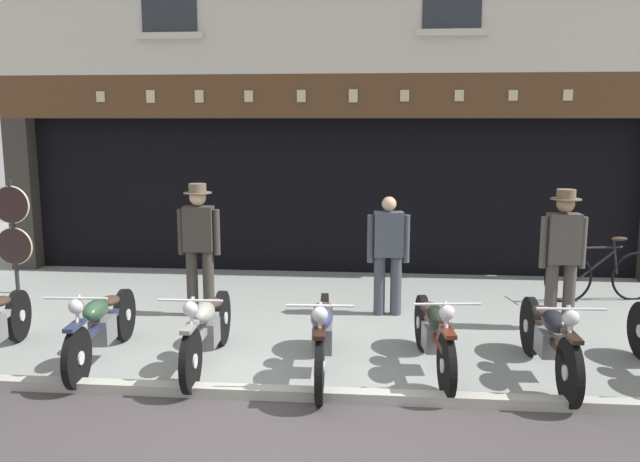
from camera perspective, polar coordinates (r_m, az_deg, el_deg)
name	(u,v)px	position (r m, az deg, el deg)	size (l,w,h in m)	color
ground	(264,460)	(5.46, -4.88, -19.10)	(23.03, 22.00, 0.18)	gray
shop_facade	(335,167)	(12.78, 1.33, 5.57)	(11.33, 4.42, 6.08)	black
motorcycle_left	(102,325)	(7.47, -18.37, -7.74)	(0.62, 2.04, 0.90)	black
motorcycle_center_left	(207,328)	(7.07, -9.74, -8.31)	(0.62, 2.02, 0.91)	black
motorcycle_center	(322,334)	(6.76, 0.20, -8.93)	(0.62, 2.06, 0.92)	black
motorcycle_center_right	(434,333)	(6.94, 9.83, -8.68)	(0.62, 1.96, 0.90)	black
motorcycle_right	(549,338)	(7.05, 19.21, -8.72)	(0.62, 2.02, 0.92)	black
salesman_left	(199,242)	(8.78, -10.41, -0.96)	(0.56, 0.37, 1.76)	#38332D
shopkeeper_center	(388,250)	(8.74, 5.92, -1.69)	(0.56, 0.26, 1.59)	#3D424C
salesman_right	(563,252)	(8.58, 20.25, -1.71)	(0.56, 0.37, 1.75)	#47423D
tyre_sign_pole	(13,227)	(10.77, -25.04, 0.31)	(0.57, 0.06, 1.71)	#232328
advert_board_near	(449,177)	(11.19, 11.10, 4.65)	(0.79, 0.03, 1.01)	silver
leaning_bicycle	(602,275)	(10.29, 23.24, -3.51)	(1.71, 0.55, 0.95)	black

